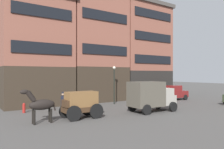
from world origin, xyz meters
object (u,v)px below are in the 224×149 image
cargo_wagon (81,103)px  sedan_dark (174,93)px  draft_horse (41,104)px  streetlamp_curbside (114,80)px  delivery_truck_near (151,95)px  pedestrian_officer (63,102)px  fire_hydrant_curbside (24,108)px

cargo_wagon → sedan_dark: (14.84, 3.70, -0.23)m
draft_horse → sedan_dark: bearing=11.7°
draft_horse → streetlamp_curbside: (9.50, 4.94, 1.40)m
draft_horse → delivery_truck_near: 9.35m
draft_horse → pedestrian_officer: size_ratio=1.31×
draft_horse → streetlamp_curbside: size_ratio=0.57×
pedestrian_officer → fire_hydrant_curbside: (-2.59, 2.19, -0.55)m
pedestrian_officer → streetlamp_curbside: 7.38m
delivery_truck_near → pedestrian_officer: (-6.63, 3.58, -0.44)m
cargo_wagon → draft_horse: size_ratio=1.25×
delivery_truck_near → fire_hydrant_curbside: delivery_truck_near is taller
draft_horse → fire_hydrant_curbside: bearing=88.9°
draft_horse → fire_hydrant_curbside: size_ratio=2.83×
cargo_wagon → draft_horse: bearing=180.0°
draft_horse → cargo_wagon: bearing=-0.0°
delivery_truck_near → pedestrian_officer: bearing=151.6°
draft_horse → pedestrian_officer: 3.80m
pedestrian_officer → streetlamp_curbside: bearing=18.3°
fire_hydrant_curbside → delivery_truck_near: bearing=-32.1°
fire_hydrant_curbside → sedan_dark: bearing=-3.8°
sedan_dark → streetlamp_curbside: 8.57m
draft_horse → delivery_truck_near: bearing=-5.5°
delivery_truck_near → draft_horse: bearing=174.5°
sedan_dark → fire_hydrant_curbside: bearing=176.2°
pedestrian_officer → fire_hydrant_curbside: pedestrian_officer is taller
delivery_truck_near → streetlamp_curbside: (0.19, 5.84, 1.25)m
delivery_truck_near → sedan_dark: (8.48, 4.59, -0.51)m
streetlamp_curbside → fire_hydrant_curbside: (-9.41, -0.06, -2.24)m
cargo_wagon → streetlamp_curbside: size_ratio=0.71×
pedestrian_officer → streetlamp_curbside: streetlamp_curbside is taller
cargo_wagon → pedestrian_officer: bearing=95.7°
draft_horse → fire_hydrant_curbside: draft_horse is taller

